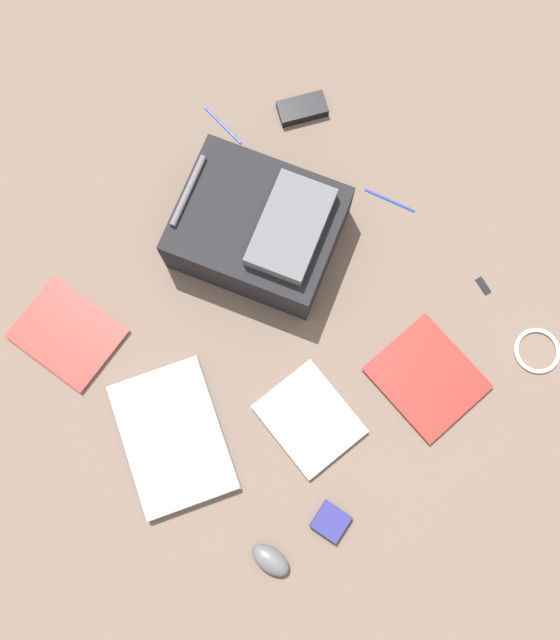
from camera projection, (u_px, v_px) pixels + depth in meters
The scene contains 13 objects.
ground_plane at pixel (285, 335), 1.78m from camera, with size 3.59×3.59×0.00m, color brown.
backpack at pixel (260, 228), 1.76m from camera, with size 0.43×0.48×0.20m.
laptop at pixel (173, 437), 1.71m from camera, with size 0.37×0.42×0.03m.
book_red at pixel (427, 378), 1.75m from camera, with size 0.25×0.28×0.02m.
book_blue at pixel (309, 419), 1.73m from camera, with size 0.23×0.26×0.02m.
book_comic at pixel (68, 334), 1.78m from camera, with size 0.22×0.27×0.02m.
computer_mouse at pixel (271, 560), 1.65m from camera, with size 0.06×0.10×0.04m, color #4C4C51.
cable_coil at pixel (537, 351), 1.77m from camera, with size 0.12×0.12×0.01m, color silver.
power_brick at pixel (302, 109), 1.91m from camera, with size 0.07×0.13×0.03m, color black.
pen_black at pixel (390, 200), 1.86m from camera, with size 0.01×0.01×0.15m, color #1933B2.
pen_blue at pixel (223, 125), 1.91m from camera, with size 0.01×0.01×0.15m, color #1933B2.
earbud_pouch at pixel (331, 521), 1.67m from camera, with size 0.07×0.07×0.03m, color navy.
usb_stick at pixel (483, 286), 1.81m from camera, with size 0.02×0.05×0.01m, color black.
Camera 1 is at (-0.27, -0.22, 1.75)m, focal length 39.32 mm.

